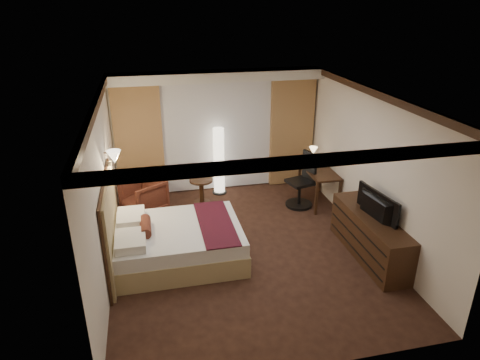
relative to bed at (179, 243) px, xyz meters
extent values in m
cube|color=black|center=(1.15, 0.06, -0.30)|extent=(4.50, 5.50, 0.01)
cube|color=white|center=(1.15, 0.06, 2.40)|extent=(4.50, 5.50, 0.01)
cube|color=white|center=(1.15, 2.81, 1.05)|extent=(4.50, 0.02, 2.70)
cube|color=white|center=(-1.10, 0.06, 1.05)|extent=(0.02, 5.50, 2.70)
cube|color=white|center=(3.40, 0.06, 1.05)|extent=(0.02, 5.50, 2.70)
cube|color=white|center=(1.15, 2.56, 2.30)|extent=(4.50, 0.50, 0.20)
cube|color=silver|center=(1.15, 2.73, 0.95)|extent=(2.48, 0.04, 2.45)
cube|color=#AD814F|center=(-0.55, 2.67, 0.95)|extent=(1.00, 0.14, 2.45)
cube|color=#AD814F|center=(2.85, 2.67, 0.95)|extent=(1.00, 0.14, 2.45)
imported|color=#4A1F16|center=(-0.55, 1.91, 0.08)|extent=(0.99, 1.00, 0.77)
imported|color=black|center=(3.12, -0.62, 0.75)|extent=(0.72, 1.09, 0.13)
camera|label=1|loc=(-0.36, -6.24, 3.77)|focal=32.00mm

